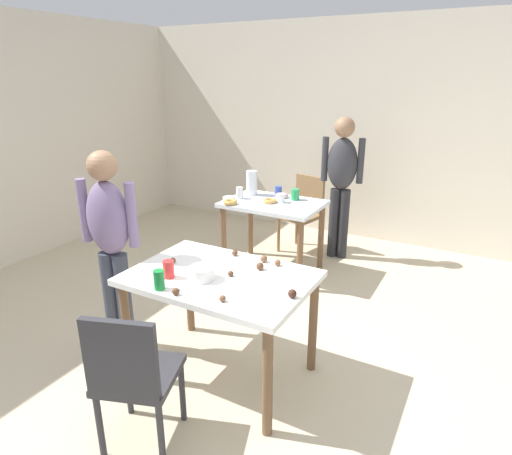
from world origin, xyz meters
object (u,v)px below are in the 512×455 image
Objects in this scene: person_adult_far at (342,176)px; soda_can at (159,280)px; dining_table_near at (220,289)px; chair_near_table at (132,373)px; person_girl_near at (110,236)px; pitcher_far at (252,183)px; mixing_bowl at (202,273)px; dining_table_far at (273,214)px; chair_far_table at (304,209)px.

soda_can is at bearing -94.74° from person_adult_far.
person_adult_far is at bearing 89.63° from dining_table_near.
chair_near_table is at bearing -91.15° from person_adult_far.
person_girl_near is 1.92m from pitcher_far.
pitcher_far is at bearing -146.19° from person_adult_far.
person_girl_near is at bearing 178.61° from mixing_bowl.
chair_near_table is at bearing -74.06° from pitcher_far.
dining_table_far is 1.84m from person_girl_near.
person_adult_far is 2.48m from mixing_bowl.
dining_table_far is at bearing 102.52° from mixing_bowl.
pitcher_far is at bearing 156.74° from dining_table_far.
chair_near_table and chair_far_table have the same top height.
person_adult_far is 6.03× the size of pitcher_far.
soda_can is (0.65, -0.25, -0.08)m from person_girl_near.
dining_table_near is 0.79m from chair_near_table.
person_girl_near is 0.71m from soda_can.
person_girl_near reaches higher than soda_can.
person_girl_near is (-0.86, -0.08, 0.24)m from dining_table_near.
person_adult_far is at bearing 70.33° from person_girl_near.
dining_table_far is at bearing -23.26° from pitcher_far.
dining_table_near is 2.39m from person_adult_far.
pitcher_far is at bearing 105.01° from soda_can.
mixing_bowl is (-0.06, -0.10, 0.14)m from dining_table_near.
mixing_bowl is at bearing -69.41° from pitcher_far.
person_girl_near is at bearing -174.42° from dining_table_near.
dining_table_near is 4.52× the size of pitcher_far.
chair_far_table is at bearing 94.19° from soda_can.
soda_can is at bearing -85.81° from chair_far_table.
dining_table_near is 7.11× the size of mixing_bowl.
mixing_bowl is 2.07m from pitcher_far.
dining_table_near is 1.34× the size of chair_far_table.
chair_near_table reaches higher than dining_table_near.
chair_near_table is 0.56× the size of person_adult_far.
dining_table_near is at bearing -74.70° from dining_table_far.
dining_table_near is at bearing 5.58° from person_girl_near.
dining_table_far is 1.12× the size of chair_near_table.
pitcher_far is (-0.74, 2.60, 0.38)m from chair_near_table.
chair_far_table is 7.13× the size of soda_can.
pitcher_far reaches higher than chair_near_table.
chair_far_table is at bearing 97.89° from mixing_bowl.
soda_can is (-0.15, -0.23, 0.02)m from mixing_bowl.
chair_near_table is 3.18m from chair_far_table.
soda_can is (-0.16, 0.43, 0.31)m from chair_near_table.
person_girl_near is at bearing 158.78° from soda_can.
person_girl_near reaches higher than chair_far_table.
dining_table_near is 0.75× the size of person_adult_far.
mixing_bowl is (-0.02, 0.67, 0.29)m from chair_near_table.
person_adult_far is (0.48, 0.68, 0.31)m from dining_table_far.
pitcher_far is at bearing 87.86° from person_girl_near.
person_adult_far is (0.02, 2.37, 0.29)m from dining_table_near.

